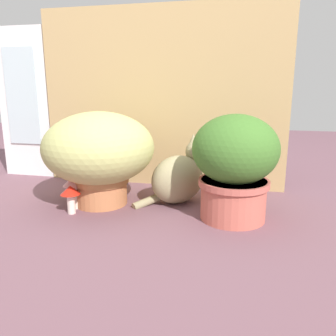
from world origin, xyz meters
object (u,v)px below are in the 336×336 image
object	(u,v)px
grass_planter	(99,152)
leafy_planter	(235,164)
mushroom_ornament_red	(71,194)
mushroom_ornament_pink	(74,186)
cat	(181,176)

from	to	relation	value
grass_planter	leafy_planter	world-z (taller)	leafy_planter
grass_planter	mushroom_ornament_red	world-z (taller)	grass_planter
leafy_planter	mushroom_ornament_pink	bearing A→B (deg)	-177.38
cat	mushroom_ornament_pink	distance (m)	0.47
cat	mushroom_ornament_pink	xyz separation A→B (m)	(-0.43, -0.18, -0.02)
mushroom_ornament_pink	mushroom_ornament_red	size ratio (longest dim) A/B	1.21
leafy_planter	mushroom_ornament_pink	xyz separation A→B (m)	(-0.68, -0.03, -0.13)
grass_planter	mushroom_ornament_pink	size ratio (longest dim) A/B	3.30
leafy_planter	mushroom_ornament_pink	distance (m)	0.69
grass_planter	cat	distance (m)	0.38
leafy_planter	mushroom_ornament_red	size ratio (longest dim) A/B	3.46
cat	mushroom_ornament_pink	bearing A→B (deg)	-157.21
leafy_planter	cat	xyz separation A→B (m)	(-0.24, 0.15, -0.11)
grass_planter	mushroom_ornament_pink	distance (m)	0.18
leafy_planter	mushroom_ornament_red	distance (m)	0.68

